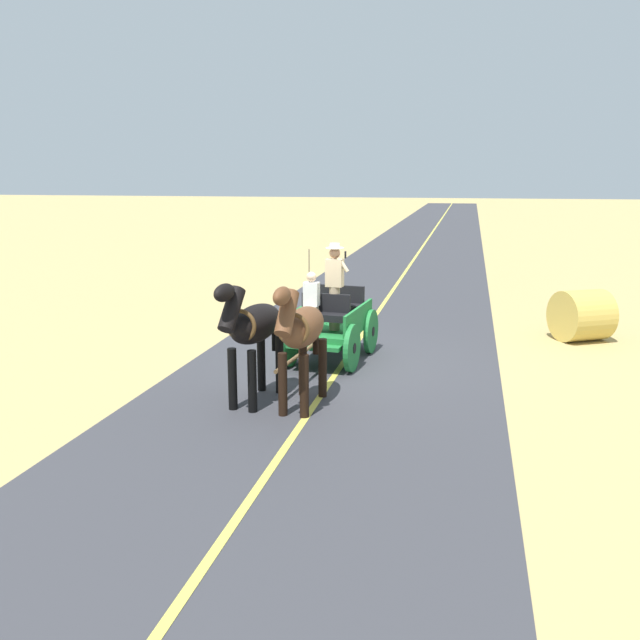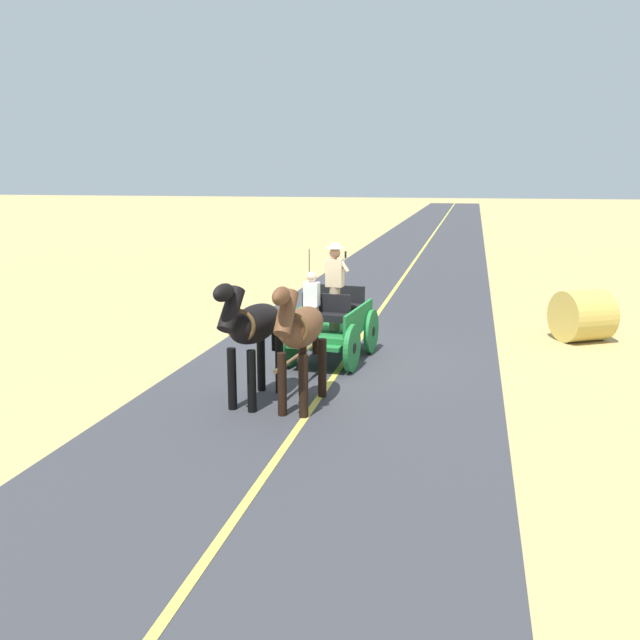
% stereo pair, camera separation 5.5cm
% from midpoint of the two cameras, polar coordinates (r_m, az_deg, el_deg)
% --- Properties ---
extents(ground_plane, '(200.00, 200.00, 0.00)m').
position_cam_midpoint_polar(ground_plane, '(14.33, 1.92, -3.50)').
color(ground_plane, tan).
extents(road_surface, '(6.32, 160.00, 0.01)m').
position_cam_midpoint_polar(road_surface, '(14.33, 1.92, -3.48)').
color(road_surface, '#38383D').
rests_on(road_surface, ground).
extents(road_centre_stripe, '(0.12, 160.00, 0.00)m').
position_cam_midpoint_polar(road_centre_stripe, '(14.33, 1.92, -3.46)').
color(road_centre_stripe, '#DBCC4C').
rests_on(road_centre_stripe, road_surface).
extents(horse_drawn_carriage, '(1.65, 4.52, 2.50)m').
position_cam_midpoint_polar(horse_drawn_carriage, '(14.26, 0.83, -0.20)').
color(horse_drawn_carriage, '#1E7233').
rests_on(horse_drawn_carriage, ground).
extents(horse_near_side, '(0.65, 2.13, 2.21)m').
position_cam_midpoint_polar(horse_near_side, '(11.21, -1.72, -0.93)').
color(horse_near_side, brown).
rests_on(horse_near_side, ground).
extents(horse_off_side, '(0.79, 2.15, 2.21)m').
position_cam_midpoint_polar(horse_off_side, '(11.53, -5.74, -0.63)').
color(horse_off_side, black).
rests_on(horse_off_side, ground).
extents(hay_bale, '(1.55, 1.58, 1.20)m').
position_cam_midpoint_polar(hay_bale, '(17.15, 20.91, 0.36)').
color(hay_bale, gold).
rests_on(hay_bale, ground).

